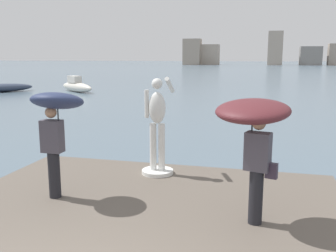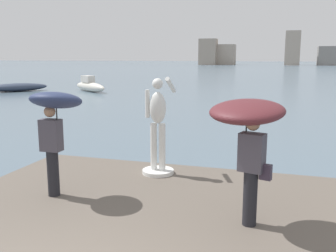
{
  "view_description": "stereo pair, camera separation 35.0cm",
  "coord_description": "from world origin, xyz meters",
  "px_view_note": "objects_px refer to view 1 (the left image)",
  "views": [
    {
      "loc": [
        1.98,
        -2.74,
        3.03
      ],
      "look_at": [
        0.0,
        5.03,
        1.55
      ],
      "focal_mm": 40.5,
      "sensor_mm": 36.0,
      "label": 1
    },
    {
      "loc": [
        2.32,
        -2.65,
        3.03
      ],
      "look_at": [
        0.0,
        5.03,
        1.55
      ],
      "focal_mm": 40.5,
      "sensor_mm": 36.0,
      "label": 2
    }
  ],
  "objects_px": {
    "onlooker_right": "(254,123)",
    "boat_mid": "(76,86)",
    "boat_far": "(2,88)",
    "statue_white_figure": "(157,131)",
    "onlooker_left": "(56,115)"
  },
  "relations": [
    {
      "from": "onlooker_right",
      "to": "boat_far",
      "type": "distance_m",
      "value": 31.08
    },
    {
      "from": "statue_white_figure",
      "to": "boat_mid",
      "type": "relative_size",
      "value": 0.47
    },
    {
      "from": "statue_white_figure",
      "to": "boat_mid",
      "type": "distance_m",
      "value": 25.67
    },
    {
      "from": "onlooker_left",
      "to": "boat_mid",
      "type": "height_order",
      "value": "onlooker_left"
    },
    {
      "from": "boat_mid",
      "to": "boat_far",
      "type": "bearing_deg",
      "value": -163.82
    },
    {
      "from": "onlooker_left",
      "to": "boat_mid",
      "type": "xyz_separation_m",
      "value": [
        -12.1,
        23.7,
        -1.48
      ]
    },
    {
      "from": "onlooker_left",
      "to": "boat_far",
      "type": "relative_size",
      "value": 0.41
    },
    {
      "from": "statue_white_figure",
      "to": "boat_mid",
      "type": "bearing_deg",
      "value": 121.71
    },
    {
      "from": "boat_mid",
      "to": "statue_white_figure",
      "type": "bearing_deg",
      "value": -58.29
    },
    {
      "from": "boat_mid",
      "to": "boat_far",
      "type": "xyz_separation_m",
      "value": [
        -6.15,
        -1.78,
        -0.14
      ]
    },
    {
      "from": "statue_white_figure",
      "to": "boat_mid",
      "type": "xyz_separation_m",
      "value": [
        -13.49,
        21.82,
        -0.9
      ]
    },
    {
      "from": "onlooker_left",
      "to": "boat_mid",
      "type": "relative_size",
      "value": 0.44
    },
    {
      "from": "onlooker_right",
      "to": "boat_mid",
      "type": "height_order",
      "value": "onlooker_right"
    },
    {
      "from": "statue_white_figure",
      "to": "onlooker_right",
      "type": "xyz_separation_m",
      "value": [
        2.14,
        -2.08,
        0.62
      ]
    },
    {
      "from": "boat_far",
      "to": "onlooker_left",
      "type": "bearing_deg",
      "value": -50.22
    }
  ]
}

